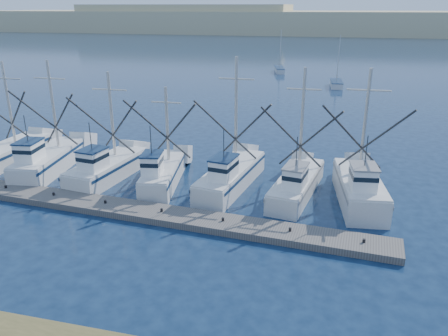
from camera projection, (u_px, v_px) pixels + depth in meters
The scene contains 6 objects.
ground at pixel (253, 301), 19.46m from camera, with size 500.00×500.00×0.00m, color #0B1B33.
floating_dock at pixel (133, 210), 27.65m from camera, with size 32.09×2.14×0.43m, color #615C56.
dune_ridge at pixel (331, 22), 208.85m from camera, with size 360.00×60.00×10.00m, color tan.
trawler_fleet at pixel (157, 171), 32.23m from camera, with size 31.34×9.34×9.12m.
sailboat_near at pixel (336, 84), 70.73m from camera, with size 2.09×5.64×8.10m.
sailboat_far at pixel (279, 70), 86.34m from camera, with size 2.74×6.24×8.10m.
Camera 1 is at (2.58, -16.01, 12.38)m, focal length 35.00 mm.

